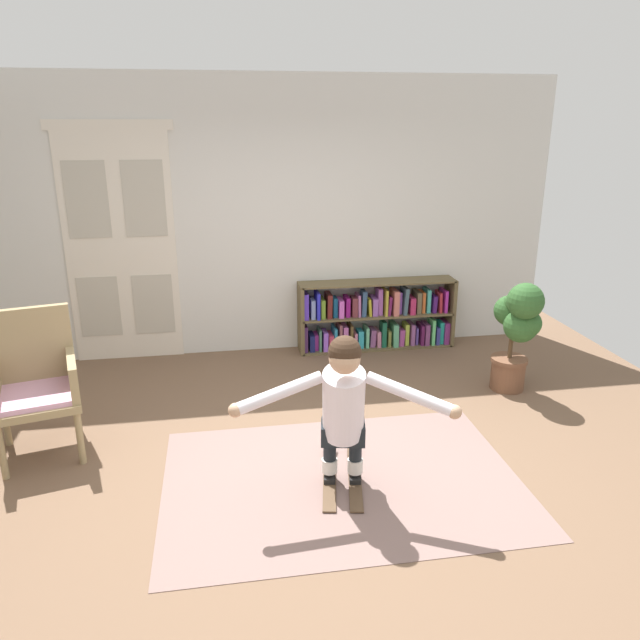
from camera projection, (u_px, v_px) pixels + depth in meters
ground_plane at (317, 470)px, 4.48m from camera, size 7.20×7.20×0.00m
back_wall at (277, 218)px, 6.46m from camera, size 6.00×0.10×2.90m
double_door at (121, 245)px, 6.22m from camera, size 1.22×0.05×2.45m
rug at (342, 480)px, 4.34m from camera, size 2.52×1.78×0.01m
bookshelf at (376, 318)px, 6.77m from camera, size 1.74×0.30×0.77m
wicker_chair at (35, 381)px, 4.58m from camera, size 0.73×0.73×1.10m
potted_plant at (517, 327)px, 5.60m from camera, size 0.38×0.54×1.07m
skis_pair at (342, 476)px, 4.36m from camera, size 0.41×0.84×0.07m
person_skier at (344, 403)px, 4.00m from camera, size 1.43×0.69×1.10m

